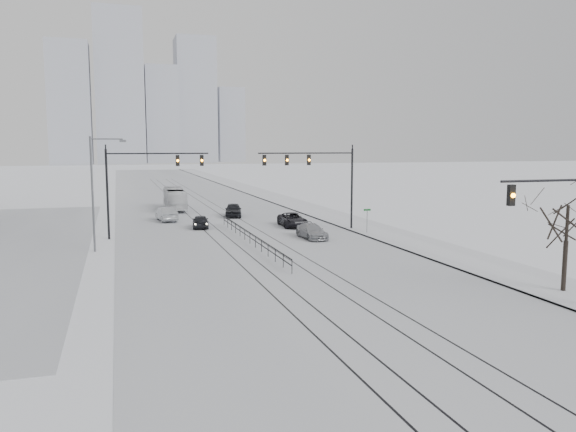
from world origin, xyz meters
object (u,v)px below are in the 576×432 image
at_px(bare_tree, 568,214).
at_px(sedan_sb_outer, 166,214).
at_px(sedan_sb_inner, 201,222).
at_px(sedan_nb_front, 292,220).
at_px(sedan_nb_far, 233,210).
at_px(traffic_mast_near, 575,221).
at_px(sedan_nb_right, 312,231).
at_px(box_truck, 175,199).

distance_m(bare_tree, sedan_sb_outer, 42.53).
xyz_separation_m(sedan_sb_inner, sedan_sb_outer, (-2.84, 6.51, 0.12)).
xyz_separation_m(sedan_nb_front, sedan_nb_far, (-4.19, 9.94, 0.08)).
xyz_separation_m(traffic_mast_near, sedan_nb_right, (-4.86, 24.99, -3.91)).
height_order(sedan_sb_inner, sedan_nb_front, sedan_nb_front).
bearing_deg(sedan_nb_right, box_truck, 106.67).
bearing_deg(sedan_nb_front, sedan_sb_inner, 172.59).
height_order(sedan_sb_outer, sedan_nb_far, sedan_nb_far).
bearing_deg(traffic_mast_near, sedan_sb_inner, 111.35).
height_order(sedan_sb_inner, sedan_sb_outer, sedan_sb_outer).
relative_size(sedan_sb_outer, box_truck, 0.47).
height_order(bare_tree, sedan_nb_far, bare_tree).
bearing_deg(sedan_sb_inner, box_truck, -80.38).
relative_size(sedan_sb_inner, sedan_sb_outer, 0.82).
relative_size(traffic_mast_near, sedan_sb_outer, 1.46).
xyz_separation_m(sedan_sb_outer, box_truck, (2.01, 11.12, 0.64)).
distance_m(sedan_sb_inner, sedan_nb_front, 9.38).
height_order(sedan_sb_outer, box_truck, box_truck).
xyz_separation_m(traffic_mast_near, sedan_sb_inner, (-13.48, 34.49, -3.89)).
distance_m(traffic_mast_near, sedan_sb_outer, 44.30).
distance_m(sedan_nb_far, box_truck, 11.16).
distance_m(sedan_sb_outer, sedan_nb_right, 19.69).
xyz_separation_m(sedan_sb_outer, sedan_nb_far, (7.87, 1.64, 0.00)).
bearing_deg(sedan_nb_front, sedan_sb_outer, 149.02).
bearing_deg(sedan_nb_front, sedan_nb_far, 116.41).
bearing_deg(sedan_nb_right, sedan_nb_far, 98.97).
bearing_deg(sedan_sb_outer, box_truck, -107.07).
relative_size(bare_tree, sedan_nb_front, 1.20).
xyz_separation_m(sedan_nb_front, box_truck, (-10.04, 19.42, 0.72)).
relative_size(bare_tree, sedan_nb_right, 1.35).
bearing_deg(traffic_mast_near, box_truck, 105.35).
bearing_deg(sedan_sb_outer, sedan_nb_right, 118.77).
xyz_separation_m(traffic_mast_near, sedan_nb_front, (-4.27, 32.71, -3.86)).
relative_size(bare_tree, box_truck, 0.60).
distance_m(traffic_mast_near, sedan_nb_far, 43.64).
bearing_deg(box_truck, sedan_sb_outer, 81.36).
relative_size(sedan_nb_front, sedan_nb_right, 1.13).
bearing_deg(sedan_sb_inner, sedan_nb_right, 139.12).
bearing_deg(sedan_sb_inner, bare_tree, 123.69).
xyz_separation_m(bare_tree, box_truck, (-16.72, 49.12, -3.07)).
bearing_deg(sedan_sb_inner, sedan_nb_far, -114.70).
relative_size(traffic_mast_near, sedan_nb_far, 1.51).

